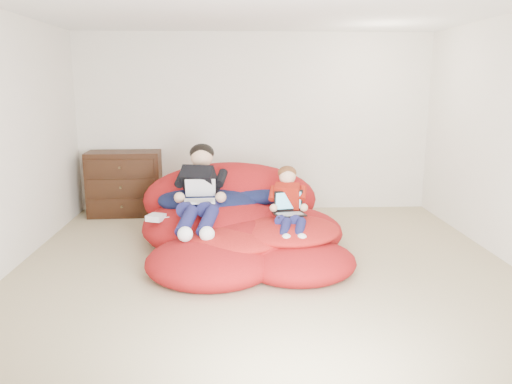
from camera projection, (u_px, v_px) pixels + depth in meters
name	position (u px, v px, depth m)	size (l,w,h in m)	color
room_shell	(265.00, 250.00, 4.87)	(5.10, 5.10, 2.77)	tan
dresser	(125.00, 183.00, 6.92)	(1.01, 0.58, 0.89)	#321B0E
beanbag_pile	(240.00, 224.00, 5.55)	(2.31, 2.49, 0.95)	#AE1316
cream_pillow	(203.00, 182.00, 6.13)	(0.46, 0.30, 0.30)	white
older_boy	(201.00, 187.00, 5.41)	(0.47, 1.33, 0.80)	black
younger_boy	(289.00, 202.00, 5.14)	(0.33, 0.83, 0.64)	#9D190D
laptop_white	(200.00, 195.00, 5.31)	(0.33, 0.34, 0.22)	silver
laptop_black	(289.00, 208.00, 5.13)	(0.35, 0.30, 0.23)	black
power_adapter	(156.00, 217.00, 5.27)	(0.17, 0.17, 0.06)	silver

